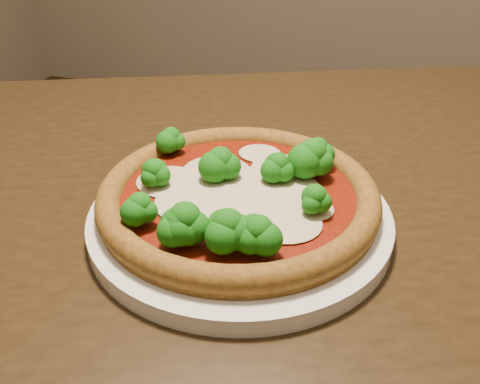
% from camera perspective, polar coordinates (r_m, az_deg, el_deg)
% --- Properties ---
extents(dining_table, '(1.51, 1.21, 0.75)m').
position_cam_1_polar(dining_table, '(0.67, -1.63, -5.98)').
color(dining_table, black).
rests_on(dining_table, floor).
extents(plate, '(0.30, 0.30, 0.02)m').
position_cam_1_polar(plate, '(0.54, 0.00, -2.81)').
color(plate, silver).
rests_on(plate, dining_table).
extents(pizza, '(0.28, 0.28, 0.06)m').
position_cam_1_polar(pizza, '(0.53, -0.16, -0.19)').
color(pizza, brown).
rests_on(pizza, plate).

